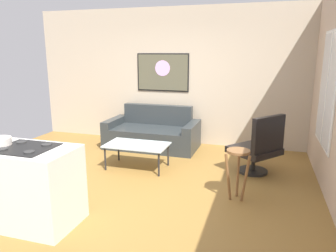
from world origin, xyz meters
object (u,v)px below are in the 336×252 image
wall_painting (163,72)px  bar_stool (238,162)px  couch (153,134)px  armchair (259,147)px  coffee_table (137,146)px

wall_painting → bar_stool: bearing=-53.4°
couch → armchair: armchair is taller
wall_painting → couch: bearing=-96.5°
coffee_table → couch: bearing=97.5°
couch → wall_painting: bearing=83.5°
armchair → bar_stool: armchair is taller
armchair → couch: bearing=156.4°
couch → wall_painting: 1.32m
coffee_table → wall_painting: (-0.10, 1.73, 1.11)m
couch → armchair: size_ratio=1.90×
coffee_table → wall_painting: wall_painting is taller
bar_stool → coffee_table: bearing=157.5°
coffee_table → bar_stool: bar_stool is taller
armchair → coffee_table: bearing=-171.1°
coffee_table → armchair: 1.97m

